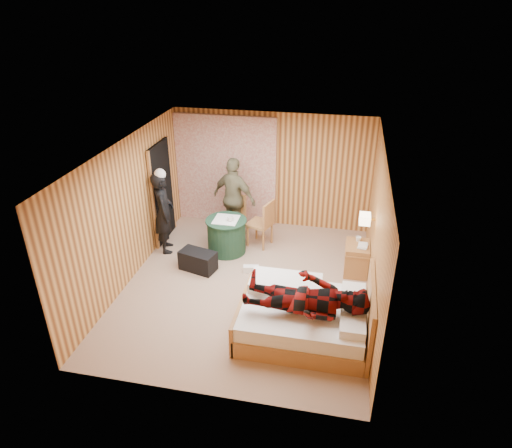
% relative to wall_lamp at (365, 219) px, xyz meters
% --- Properties ---
extents(floor, '(4.20, 5.00, 0.01)m').
position_rel_wall_lamp_xyz_m(floor, '(-1.92, -0.45, -1.30)').
color(floor, tan).
rests_on(floor, ground).
extents(ceiling, '(4.20, 5.00, 0.01)m').
position_rel_wall_lamp_xyz_m(ceiling, '(-1.92, -0.45, 1.20)').
color(ceiling, silver).
rests_on(ceiling, wall_back).
extents(wall_back, '(4.20, 0.02, 2.50)m').
position_rel_wall_lamp_xyz_m(wall_back, '(-1.92, 2.05, -0.05)').
color(wall_back, '#E4A657').
rests_on(wall_back, floor).
extents(wall_left, '(0.02, 5.00, 2.50)m').
position_rel_wall_lamp_xyz_m(wall_left, '(-4.02, -0.45, -0.05)').
color(wall_left, '#E4A657').
rests_on(wall_left, floor).
extents(wall_right, '(0.02, 5.00, 2.50)m').
position_rel_wall_lamp_xyz_m(wall_right, '(0.18, -0.45, -0.05)').
color(wall_right, '#E4A657').
rests_on(wall_right, floor).
extents(curtain, '(2.20, 0.08, 2.40)m').
position_rel_wall_lamp_xyz_m(curtain, '(-2.92, 1.98, -0.10)').
color(curtain, beige).
rests_on(curtain, floor).
extents(doorway, '(0.06, 0.90, 2.05)m').
position_rel_wall_lamp_xyz_m(doorway, '(-3.98, 0.95, -0.28)').
color(doorway, black).
rests_on(doorway, floor).
extents(wall_lamp, '(0.26, 0.24, 0.16)m').
position_rel_wall_lamp_xyz_m(wall_lamp, '(0.00, 0.00, 0.00)').
color(wall_lamp, gold).
rests_on(wall_lamp, wall_right).
extents(bed, '(1.94, 1.48, 1.02)m').
position_rel_wall_lamp_xyz_m(bed, '(-0.79, -1.48, -1.00)').
color(bed, tan).
rests_on(bed, floor).
extents(nightstand, '(0.44, 0.60, 0.58)m').
position_rel_wall_lamp_xyz_m(nightstand, '(-0.04, 0.39, -1.00)').
color(nightstand, tan).
rests_on(nightstand, floor).
extents(round_table, '(0.80, 0.80, 0.71)m').
position_rel_wall_lamp_xyz_m(round_table, '(-2.57, 0.64, -0.94)').
color(round_table, '#20462E').
rests_on(round_table, floor).
extents(chair_far, '(0.47, 0.47, 0.93)m').
position_rel_wall_lamp_xyz_m(chair_far, '(-2.56, 1.28, -0.76)').
color(chair_far, tan).
rests_on(chair_far, floor).
extents(chair_near, '(0.56, 0.56, 0.99)m').
position_rel_wall_lamp_xyz_m(chair_near, '(-1.90, 1.01, -0.73)').
color(chair_near, tan).
rests_on(chair_near, floor).
extents(duffel_bag, '(0.73, 0.51, 0.38)m').
position_rel_wall_lamp_xyz_m(duffel_bag, '(-2.93, -0.12, -1.11)').
color(duffel_bag, black).
rests_on(duffel_bag, floor).
extents(sneaker_left, '(0.28, 0.12, 0.12)m').
position_rel_wall_lamp_xyz_m(sneaker_left, '(-2.50, 0.69, -1.24)').
color(sneaker_left, white).
rests_on(sneaker_left, floor).
extents(sneaker_right, '(0.30, 0.17, 0.13)m').
position_rel_wall_lamp_xyz_m(sneaker_right, '(-1.94, -0.01, -1.24)').
color(sneaker_right, white).
rests_on(sneaker_right, floor).
extents(woman_standing, '(0.59, 0.70, 1.65)m').
position_rel_wall_lamp_xyz_m(woman_standing, '(-3.77, 0.47, -0.48)').
color(woman_standing, black).
rests_on(woman_standing, floor).
extents(man_at_table, '(1.09, 0.77, 1.72)m').
position_rel_wall_lamp_xyz_m(man_at_table, '(-2.57, 1.31, -0.44)').
color(man_at_table, '#6E6849').
rests_on(man_at_table, floor).
extents(man_on_bed, '(0.86, 0.67, 1.77)m').
position_rel_wall_lamp_xyz_m(man_on_bed, '(-0.77, -1.71, -0.36)').
color(man_on_bed, '#6C0C0A').
rests_on(man_on_bed, bed).
extents(book_lower, '(0.21, 0.25, 0.02)m').
position_rel_wall_lamp_xyz_m(book_lower, '(-0.04, 0.34, -0.71)').
color(book_lower, white).
rests_on(book_lower, nightstand).
extents(book_upper, '(0.18, 0.23, 0.02)m').
position_rel_wall_lamp_xyz_m(book_upper, '(-0.04, 0.34, -0.69)').
color(book_upper, white).
rests_on(book_upper, nightstand).
extents(cup_nightstand, '(0.12, 0.12, 0.09)m').
position_rel_wall_lamp_xyz_m(cup_nightstand, '(-0.04, 0.52, -0.67)').
color(cup_nightstand, white).
rests_on(cup_nightstand, nightstand).
extents(cup_table, '(0.14, 0.14, 0.10)m').
position_rel_wall_lamp_xyz_m(cup_table, '(-2.47, 0.59, -0.54)').
color(cup_table, white).
rests_on(cup_table, round_table).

